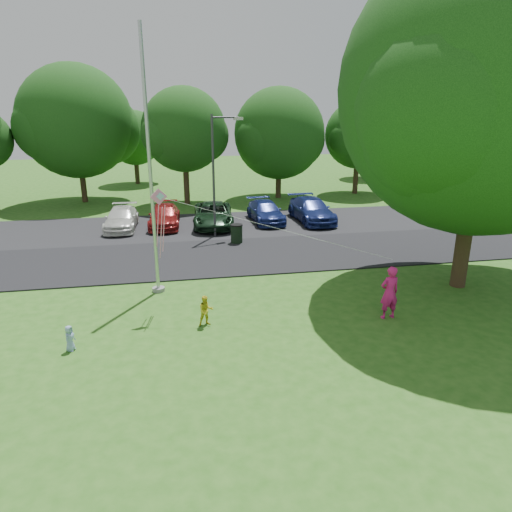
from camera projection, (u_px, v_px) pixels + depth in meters
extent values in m
plane|color=#2A5F19|center=(268.00, 342.00, 14.59)|extent=(120.00, 120.00, 0.00)
cube|color=black|center=(231.00, 256.00, 23.00)|extent=(60.00, 6.00, 0.06)
cube|color=black|center=(217.00, 225.00, 29.07)|extent=(42.00, 7.00, 0.06)
cylinder|color=#B7BABF|center=(150.00, 168.00, 17.11)|extent=(0.14, 0.14, 10.00)
cylinder|color=gray|center=(159.00, 289.00, 18.63)|extent=(0.50, 0.50, 0.16)
cylinder|color=#3F3F44|center=(214.00, 178.00, 25.52)|extent=(0.14, 0.14, 6.83)
cylinder|color=#3F3F44|center=(225.00, 117.00, 24.89)|extent=(1.54, 0.61, 0.10)
cube|color=silver|center=(238.00, 119.00, 25.28)|extent=(0.57, 0.40, 0.16)
cylinder|color=black|center=(237.00, 234.00, 25.08)|extent=(0.64, 0.64, 1.03)
cylinder|color=black|center=(236.00, 225.00, 24.91)|extent=(0.68, 0.68, 0.06)
cylinder|color=#332316|center=(464.00, 240.00, 18.63)|extent=(0.62, 0.62, 3.99)
sphere|color=#123B10|center=(486.00, 89.00, 16.84)|extent=(10.87, 10.87, 10.87)
sphere|color=#123B10|center=(452.00, 104.00, 15.36)|extent=(6.52, 6.52, 6.52)
sphere|color=#123B10|center=(440.00, 124.00, 15.87)|extent=(5.65, 5.65, 5.65)
cylinder|color=#332316|center=(83.00, 182.00, 36.02)|extent=(0.44, 0.44, 3.19)
sphere|color=#123B10|center=(76.00, 122.00, 34.61)|extent=(8.50, 8.50, 8.50)
sphere|color=#123B10|center=(104.00, 130.00, 35.94)|extent=(5.53, 5.53, 5.53)
sphere|color=#123B10|center=(50.00, 128.00, 33.45)|extent=(5.10, 5.10, 5.10)
cylinder|color=#332316|center=(186.00, 182.00, 35.20)|extent=(0.44, 0.44, 3.43)
sphere|color=#123B10|center=(184.00, 130.00, 34.00)|extent=(6.27, 6.27, 6.27)
sphere|color=#123B10|center=(202.00, 135.00, 34.97)|extent=(4.07, 4.07, 4.07)
sphere|color=#123B10|center=(167.00, 135.00, 33.14)|extent=(3.76, 3.76, 3.76)
cylinder|color=#332316|center=(278.00, 182.00, 37.83)|extent=(0.44, 0.44, 2.66)
sphere|color=#123B10|center=(279.00, 133.00, 36.64)|extent=(7.27, 7.27, 7.27)
sphere|color=#123B10|center=(296.00, 140.00, 37.77)|extent=(4.72, 4.72, 4.72)
sphere|color=#123B10|center=(264.00, 139.00, 35.64)|extent=(4.36, 4.36, 4.36)
cylinder|color=#332316|center=(356.00, 176.00, 39.69)|extent=(0.44, 0.44, 3.02)
sphere|color=#123B10|center=(359.00, 135.00, 38.61)|extent=(5.67, 5.67, 5.67)
sphere|color=#123B10|center=(370.00, 139.00, 39.49)|extent=(3.68, 3.68, 3.68)
sphere|color=#123B10|center=(349.00, 139.00, 37.84)|extent=(3.40, 3.40, 3.40)
cylinder|color=#332316|center=(466.00, 175.00, 38.69)|extent=(0.44, 0.44, 3.42)
sphere|color=#123B10|center=(474.00, 116.00, 37.22)|extent=(8.77, 8.77, 8.77)
sphere|color=#123B10|center=(487.00, 124.00, 38.58)|extent=(5.70, 5.70, 5.70)
sphere|color=#123B10|center=(462.00, 123.00, 36.02)|extent=(5.26, 5.26, 5.26)
cylinder|color=#332316|center=(137.00, 170.00, 44.94)|extent=(0.44, 0.44, 2.60)
sphere|color=#123B10|center=(134.00, 138.00, 43.97)|extent=(5.20, 5.20, 5.20)
sphere|color=#123B10|center=(147.00, 141.00, 44.78)|extent=(3.38, 3.38, 3.38)
sphere|color=#123B10|center=(123.00, 141.00, 43.26)|extent=(3.12, 3.12, 3.12)
cylinder|color=#332316|center=(368.00, 166.00, 48.65)|extent=(0.44, 0.44, 2.60)
sphere|color=#123B10|center=(370.00, 136.00, 47.69)|extent=(5.20, 5.20, 5.20)
sphere|color=#123B10|center=(378.00, 139.00, 48.50)|extent=(3.38, 3.38, 3.38)
sphere|color=#123B10|center=(363.00, 139.00, 46.98)|extent=(3.12, 3.12, 3.12)
imported|color=silver|center=(121.00, 219.00, 27.88)|extent=(1.95, 4.51, 1.29)
imported|color=maroon|center=(164.00, 216.00, 28.48)|extent=(2.05, 4.61, 1.32)
imported|color=black|center=(213.00, 215.00, 28.57)|extent=(2.79, 5.35, 1.44)
imported|color=navy|center=(266.00, 212.00, 29.65)|extent=(2.03, 4.61, 1.32)
imported|color=navy|center=(312.00, 210.00, 29.76)|extent=(2.27, 5.21, 1.49)
imported|color=#D81C75|center=(389.00, 293.00, 15.99)|extent=(0.75, 0.53, 1.94)
imported|color=gold|center=(206.00, 311.00, 15.57)|extent=(0.59, 0.50, 1.08)
imported|color=#88A6D1|center=(70.00, 338.00, 13.97)|extent=(0.39, 0.47, 0.83)
cube|color=pink|center=(159.00, 197.00, 15.63)|extent=(0.58, 0.13, 0.58)
cube|color=#8CC6E5|center=(160.00, 196.00, 15.61)|extent=(0.28, 0.07, 0.28)
cylinder|color=white|center=(276.00, 228.00, 15.62)|extent=(7.77, 2.16, 2.05)
cylinder|color=pink|center=(158.00, 226.00, 15.93)|extent=(0.19, 0.25, 1.55)
cylinder|color=pink|center=(164.00, 229.00, 16.05)|extent=(0.22, 0.41, 1.77)
cylinder|color=pink|center=(161.00, 233.00, 15.95)|extent=(0.24, 0.60, 1.98)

